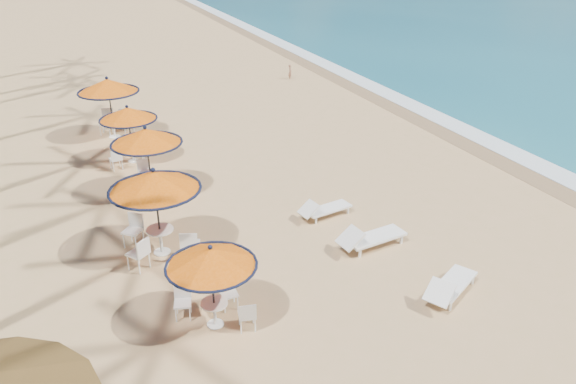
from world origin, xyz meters
The scene contains 12 objects.
ground centered at (0.00, 0.00, 0.00)m, with size 160.00×160.00×0.00m, color tan.
foam_strip centered at (9.30, 10.00, 0.00)m, with size 1.20×140.00×0.04m, color white.
wetsand_band centered at (8.40, 10.00, 0.00)m, with size 1.40×140.00×0.02m, color olive.
station_0 centered at (-4.75, -0.20, 1.58)m, with size 2.07×2.07×2.15m.
station_1 centered at (-5.31, 3.37, 1.91)m, with size 2.50×2.50×2.61m.
station_2 centered at (-4.76, 7.31, 1.88)m, with size 2.37×2.37×2.47m.
station_3 centered at (-4.95, 10.52, 1.66)m, with size 2.18×2.18×2.27m.
station_4 centered at (-5.21, 13.72, 1.95)m, with size 2.55×2.56×2.66m.
lounger_near centered at (0.87, -1.48, 0.33)m, with size 2.03×1.48×0.71m.
lounger_mid centered at (0.24, 1.32, 0.35)m, with size 2.17×0.90×0.76m.
lounger_far centered at (-0.14, 3.50, 0.30)m, with size 1.84×0.84×0.64m.
person centered at (5.70, 19.76, 0.45)m, with size 0.33×0.22×0.91m, color #97664D.
Camera 1 is at (-7.30, -10.45, 8.45)m, focal length 35.00 mm.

